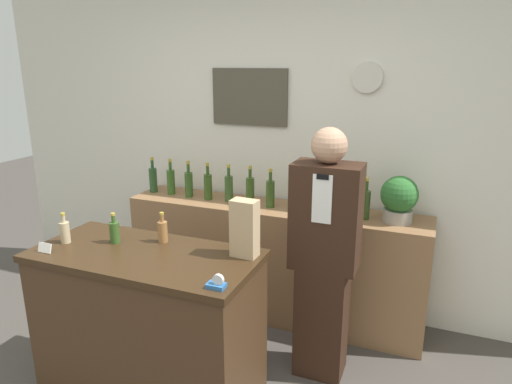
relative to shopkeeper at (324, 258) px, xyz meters
name	(u,v)px	position (x,y,z in m)	size (l,w,h in m)	color
back_wall	(275,143)	(-0.63, 0.84, 0.55)	(5.20, 0.09, 2.70)	silver
back_shelf	(273,261)	(-0.54, 0.57, -0.35)	(2.34, 0.43, 0.91)	#8E6642
display_counter	(149,326)	(-0.90, -0.60, -0.34)	(1.30, 0.62, 0.94)	#422B19
shopkeeper	(324,258)	(0.00, 0.00, 0.00)	(0.41, 0.26, 1.62)	#331E14
potted_plant	(399,198)	(0.37, 0.57, 0.27)	(0.26, 0.26, 0.32)	#9E998E
paper_bag	(245,228)	(-0.35, -0.42, 0.29)	(0.15, 0.10, 0.32)	tan
tape_dispenser	(217,284)	(-0.33, -0.82, 0.15)	(0.09, 0.06, 0.07)	#2D66A8
price_card_left	(45,248)	(-1.42, -0.80, 0.16)	(0.09, 0.02, 0.06)	white
counter_bottle_0	(65,231)	(-1.42, -0.64, 0.20)	(0.06, 0.06, 0.19)	tan
counter_bottle_1	(114,232)	(-1.15, -0.54, 0.20)	(0.06, 0.06, 0.19)	#335621
counter_bottle_2	(163,231)	(-0.89, -0.42, 0.20)	(0.06, 0.06, 0.19)	#9A6A3A
shelf_bottle_0	(153,179)	(-1.63, 0.58, 0.21)	(0.07, 0.07, 0.30)	#284A25
shelf_bottle_1	(171,181)	(-1.45, 0.58, 0.21)	(0.07, 0.07, 0.30)	#325820
shelf_bottle_2	(189,183)	(-1.27, 0.56, 0.21)	(0.07, 0.07, 0.30)	#315321
shelf_bottle_3	(208,186)	(-1.09, 0.56, 0.21)	(0.07, 0.07, 0.30)	#324F1D
shelf_bottle_4	(229,187)	(-0.92, 0.57, 0.21)	(0.07, 0.07, 0.30)	#335426
shelf_bottle_5	(250,189)	(-0.74, 0.58, 0.21)	(0.07, 0.07, 0.30)	#35501E
shelf_bottle_6	(270,193)	(-0.56, 0.55, 0.21)	(0.07, 0.07, 0.30)	#33501F
shelf_bottle_7	(293,195)	(-0.38, 0.56, 0.21)	(0.07, 0.07, 0.30)	#305727
shelf_bottle_8	(316,198)	(-0.20, 0.55, 0.21)	(0.07, 0.07, 0.30)	#2D5424
shelf_bottle_9	(341,199)	(-0.02, 0.58, 0.21)	(0.07, 0.07, 0.30)	#345122
shelf_bottle_10	(365,203)	(0.15, 0.55, 0.21)	(0.07, 0.07, 0.30)	#334C21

